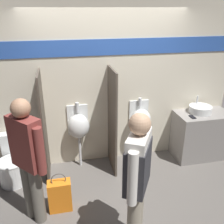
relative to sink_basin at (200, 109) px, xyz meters
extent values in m
plane|color=#5B5651|center=(-1.59, -0.35, -0.89)|extent=(16.00, 16.00, 0.00)
cube|color=beige|center=(-1.59, 0.25, 0.46)|extent=(4.31, 0.06, 2.70)
cube|color=#2D56AD|center=(-1.59, 0.21, 1.06)|extent=(4.22, 0.01, 0.24)
cube|color=gray|center=(0.05, -0.05, -0.47)|extent=(0.93, 0.54, 0.83)
cylinder|color=silver|center=(0.00, 0.00, 0.00)|extent=(0.38, 0.38, 0.12)
cylinder|color=silver|center=(0.00, 0.13, 0.13)|extent=(0.03, 0.03, 0.14)
cube|color=black|center=(-0.23, -0.16, -0.05)|extent=(0.07, 0.14, 0.01)
cube|color=#4C4238|center=(-2.60, -0.08, -0.05)|extent=(0.03, 0.58, 1.68)
cube|color=#4C4238|center=(-1.56, -0.08, -0.05)|extent=(0.03, 0.58, 1.68)
cylinder|color=silver|center=(-2.08, 0.08, -0.61)|extent=(0.04, 0.04, 0.55)
ellipsoid|color=silver|center=(-2.08, 0.08, -0.15)|extent=(0.35, 0.26, 0.41)
cube|color=silver|center=(-2.08, 0.20, -0.09)|extent=(0.33, 0.02, 0.51)
cylinder|color=silver|center=(-2.08, 0.17, 0.14)|extent=(0.06, 0.06, 0.16)
cylinder|color=silver|center=(-1.04, 0.08, -0.61)|extent=(0.04, 0.04, 0.55)
ellipsoid|color=silver|center=(-1.04, 0.08, -0.15)|extent=(0.35, 0.26, 0.41)
cube|color=silver|center=(-1.04, 0.20, -0.09)|extent=(0.33, 0.02, 0.51)
cylinder|color=silver|center=(-1.04, 0.17, 0.14)|extent=(0.06, 0.06, 0.16)
cylinder|color=silver|center=(-3.12, -0.17, -0.71)|extent=(0.41, 0.41, 0.36)
torus|color=silver|center=(-3.12, -0.17, -0.51)|extent=(0.42, 0.42, 0.04)
cube|color=silver|center=(-3.12, 0.13, -0.36)|extent=(0.33, 0.16, 0.34)
cylinder|color=silver|center=(-3.12, 0.11, -0.11)|extent=(0.06, 0.06, 0.14)
cylinder|color=gray|center=(-1.66, -1.64, -0.50)|extent=(0.15, 0.15, 0.78)
cylinder|color=gray|center=(-1.59, -1.51, -0.50)|extent=(0.15, 0.15, 0.78)
cube|color=silver|center=(-1.62, -1.57, 0.20)|extent=(0.36, 0.44, 0.62)
cube|color=#2D2D33|center=(-1.62, -1.57, 0.15)|extent=(0.39, 0.47, 0.49)
cylinder|color=silver|center=(-1.74, -1.78, 0.17)|extent=(0.10, 0.10, 0.57)
cylinder|color=silver|center=(-1.51, -1.37, 0.17)|extent=(0.10, 0.10, 0.57)
sphere|color=tan|center=(-1.62, -1.57, 0.62)|extent=(0.21, 0.21, 0.21)
cylinder|color=#666056|center=(-2.69, -1.01, -0.49)|extent=(0.15, 0.15, 0.79)
cylinder|color=#666056|center=(-2.80, -0.90, -0.49)|extent=(0.15, 0.15, 0.79)
cube|color=brown|center=(-2.74, -0.95, 0.21)|extent=(0.41, 0.42, 0.62)
cylinder|color=brown|center=(-2.59, -1.13, 0.18)|extent=(0.10, 0.10, 0.57)
cylinder|color=brown|center=(-2.90, -0.78, 0.18)|extent=(0.10, 0.10, 0.57)
sphere|color=#A87A5B|center=(-2.74, -0.95, 0.63)|extent=(0.21, 0.21, 0.21)
cube|color=orange|center=(-2.44, -0.88, -0.67)|extent=(0.30, 0.16, 0.44)
torus|color=#4C4742|center=(-2.44, -0.88, -0.41)|extent=(0.19, 0.01, 0.19)
camera|label=1|loc=(-2.31, -3.55, 1.61)|focal=40.00mm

